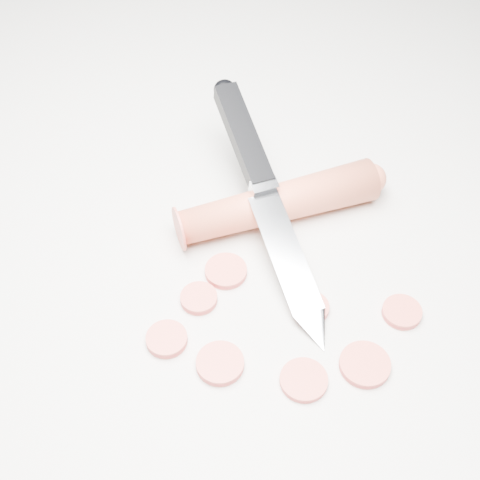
% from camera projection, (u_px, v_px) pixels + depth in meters
% --- Properties ---
extents(ground, '(2.40, 2.40, 0.00)m').
position_uv_depth(ground, '(286.00, 259.00, 0.58)').
color(ground, beige).
rests_on(ground, ground).
extents(carrot, '(0.17, 0.14, 0.03)m').
position_uv_depth(carrot, '(278.00, 203.00, 0.60)').
color(carrot, '#D55637').
rests_on(carrot, ground).
extents(carrot_slice_0, '(0.03, 0.03, 0.01)m').
position_uv_depth(carrot_slice_0, '(167.00, 339.00, 0.53)').
color(carrot_slice_0, '#D54E3E').
rests_on(carrot_slice_0, ground).
extents(carrot_slice_1, '(0.03, 0.03, 0.01)m').
position_uv_depth(carrot_slice_1, '(311.00, 308.00, 0.55)').
color(carrot_slice_1, '#D54E3E').
rests_on(carrot_slice_1, ground).
extents(carrot_slice_2, '(0.04, 0.04, 0.01)m').
position_uv_depth(carrot_slice_2, '(226.00, 271.00, 0.57)').
color(carrot_slice_2, '#D54E3E').
rests_on(carrot_slice_2, ground).
extents(carrot_slice_3, '(0.04, 0.04, 0.01)m').
position_uv_depth(carrot_slice_3, '(304.00, 380.00, 0.51)').
color(carrot_slice_3, '#D54E3E').
rests_on(carrot_slice_3, ground).
extents(carrot_slice_4, '(0.04, 0.04, 0.01)m').
position_uv_depth(carrot_slice_4, '(365.00, 365.00, 0.51)').
color(carrot_slice_4, '#D54E3E').
rests_on(carrot_slice_4, ground).
extents(carrot_slice_5, '(0.03, 0.03, 0.01)m').
position_uv_depth(carrot_slice_5, '(199.00, 298.00, 0.55)').
color(carrot_slice_5, '#D54E3E').
rests_on(carrot_slice_5, ground).
extents(carrot_slice_6, '(0.04, 0.04, 0.01)m').
position_uv_depth(carrot_slice_6, '(220.00, 363.00, 0.51)').
color(carrot_slice_6, '#D54E3E').
rests_on(carrot_slice_6, ground).
extents(carrot_slice_7, '(0.03, 0.03, 0.01)m').
position_uv_depth(carrot_slice_7, '(402.00, 312.00, 0.55)').
color(carrot_slice_7, '#D54E3E').
rests_on(carrot_slice_7, ground).
extents(kitchen_knife, '(0.18, 0.23, 0.08)m').
position_uv_depth(kitchen_knife, '(270.00, 200.00, 0.57)').
color(kitchen_knife, '#B8BBBF').
rests_on(kitchen_knife, ground).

